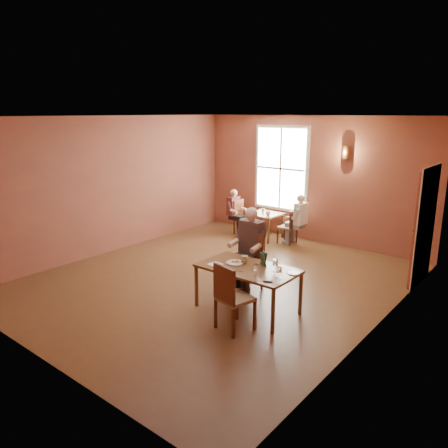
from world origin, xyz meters
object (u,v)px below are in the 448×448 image
Objects in this scene: chair_diner_maroon at (244,217)px; chair_diner_white at (287,226)px; diner_maroon at (243,213)px; chair_empty at (235,297)px; chair_diner_main at (246,263)px; diner_main at (245,253)px; main_table at (247,289)px; second_table at (265,226)px; diner_white at (289,220)px.

chair_diner_white is at bearing 90.00° from chair_diner_maroon.
chair_empty is at bearing 35.32° from diner_maroon.
diner_main is at bearing 90.00° from chair_diner_main.
second_table is (-2.07, 3.59, -0.04)m from main_table.
main_table is 0.67m from chair_empty.
diner_white is 1.36m from diner_maroon.
chair_diner_white is 0.71× the size of diner_white.
main_table is at bearing 37.47° from diner_maroon.
chair_diner_main reaches higher than second_table.
second_table is 0.62× the size of diner_white.
diner_main is 1.59× the size of chair_diner_maroon.
diner_main reaches higher than chair_empty.
chair_diner_main is at bearing 132.52° from chair_empty.
chair_empty is 4.80m from second_table.
second_table is (-1.57, 2.94, -0.19)m from chair_diner_main.
diner_main is 1.45m from chair_empty.
chair_diner_maroon reaches higher than main_table.
second_table is at bearing 119.99° from main_table.
chair_diner_white is (-1.42, 3.59, 0.05)m from main_table.
chair_diner_maroon is (-2.72, 3.59, 0.08)m from main_table.
diner_main is 3.72m from chair_diner_maroon.
chair_diner_main is 0.87× the size of diner_white.
chair_diner_maroon is 0.12m from diner_maroon.
chair_empty is (0.73, -1.24, -0.19)m from diner_main.
second_table is at bearing 90.00° from chair_diner_white.
diner_white is at bearing 111.18° from main_table.
diner_white is at bearing -90.00° from chair_diner_white.
chair_empty is 4.51m from diner_white.
chair_diner_main is 3.68m from chair_diner_maroon.
diner_white is at bearing 0.00° from second_table.
main_table is 1.53× the size of chair_empty.
chair_empty is 5.15m from diner_maroon.
diner_maroon is (-2.25, 2.97, -0.14)m from diner_main.
diner_main is 3.10m from diner_white.
chair_diner_maroon is (-1.30, 0.00, 0.02)m from chair_diner_white.
chair_empty reaches higher than chair_diner_white.
chair_diner_maroon is (-2.22, 2.94, -0.07)m from chair_diner_main.
second_table is 0.73m from diner_white.
main_table is at bearing 128.88° from diner_main.
main_table is 1.39× the size of diner_maroon.
diner_maroon is (-2.98, 4.21, 0.05)m from chair_empty.
diner_white is at bearing -73.30° from diner_main.
chair_diner_main is at bearing 37.45° from diner_maroon.
chair_diner_main reaches higher than chair_empty.
chair_diner_main is 1.01× the size of chair_empty.
chair_empty is at bearing -158.59° from chair_diner_white.
chair_empty is 1.39× the size of second_table.
diner_white is (-0.89, 2.94, 0.08)m from chair_diner_main.
diner_white is at bearing 123.67° from chair_empty.
diner_main is 1.92× the size of second_table.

